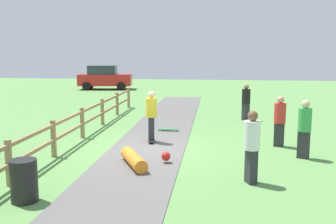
{
  "coord_description": "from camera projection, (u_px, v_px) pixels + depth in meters",
  "views": [
    {
      "loc": [
        2.11,
        -12.22,
        3.14
      ],
      "look_at": [
        0.5,
        1.3,
        1.0
      ],
      "focal_mm": 42.32,
      "sensor_mm": 36.0,
      "label": 1
    }
  ],
  "objects": [
    {
      "name": "ground_plane",
      "position": [
        148.0,
        149.0,
        12.73
      ],
      "size": [
        60.0,
        60.0,
        0.0
      ],
      "primitive_type": "plane",
      "color": "#60934C"
    },
    {
      "name": "asphalt_path",
      "position": [
        148.0,
        148.0,
        12.72
      ],
      "size": [
        2.4,
        28.0,
        0.02
      ],
      "primitive_type": "cube",
      "color": "#605E5B",
      "rests_on": "ground_plane"
    },
    {
      "name": "wooden_fence",
      "position": [
        69.0,
        126.0,
        12.92
      ],
      "size": [
        0.12,
        18.12,
        1.1
      ],
      "color": "#997A51",
      "rests_on": "ground_plane"
    },
    {
      "name": "trash_bin",
      "position": [
        24.0,
        181.0,
        8.22
      ],
      "size": [
        0.56,
        0.56,
        0.9
      ],
      "primitive_type": "cylinder",
      "color": "black",
      "rests_on": "ground_plane"
    },
    {
      "name": "skater_riding",
      "position": [
        151.0,
        114.0,
        13.44
      ],
      "size": [
        0.43,
        0.82,
        1.75
      ],
      "color": "black",
      "rests_on": "asphalt_path"
    },
    {
      "name": "skater_fallen",
      "position": [
        136.0,
        159.0,
        10.77
      ],
      "size": [
        1.48,
        1.61,
        0.36
      ],
      "color": "orange",
      "rests_on": "asphalt_path"
    },
    {
      "name": "skateboard_loose",
      "position": [
        168.0,
        129.0,
        15.4
      ],
      "size": [
        0.8,
        0.21,
        0.08
      ],
      "color": "#338C4C",
      "rests_on": "asphalt_path"
    },
    {
      "name": "bystander_white",
      "position": [
        252.0,
        143.0,
        9.29
      ],
      "size": [
        0.48,
        0.48,
        1.75
      ],
      "color": "#2D2D33",
      "rests_on": "ground_plane"
    },
    {
      "name": "bystander_black",
      "position": [
        246.0,
        100.0,
        17.8
      ],
      "size": [
        0.54,
        0.54,
        1.63
      ],
      "color": "#2D2D33",
      "rests_on": "ground_plane"
    },
    {
      "name": "bystander_red",
      "position": [
        280.0,
        119.0,
        12.9
      ],
      "size": [
        0.46,
        0.46,
        1.67
      ],
      "color": "#2D2D33",
      "rests_on": "ground_plane"
    },
    {
      "name": "bystander_green",
      "position": [
        304.0,
        126.0,
        11.45
      ],
      "size": [
        0.51,
        0.51,
        1.72
      ],
      "color": "#2D2D33",
      "rests_on": "ground_plane"
    },
    {
      "name": "parked_car_red",
      "position": [
        105.0,
        77.0,
        31.8
      ],
      "size": [
        4.38,
        2.41,
        1.92
      ],
      "color": "red",
      "rests_on": "ground_plane"
    }
  ]
}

